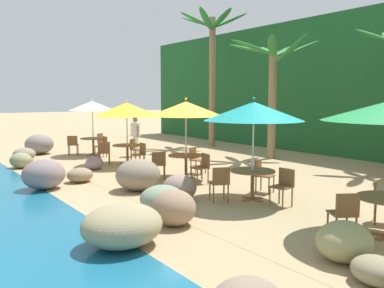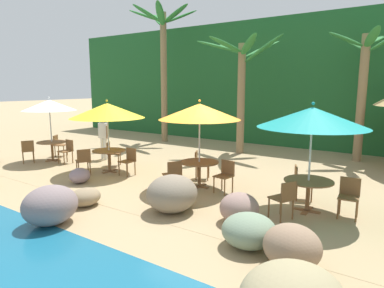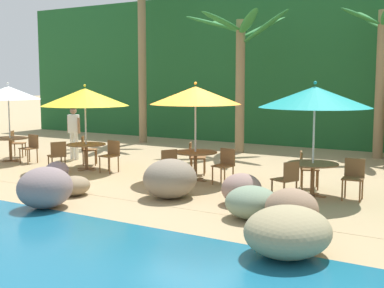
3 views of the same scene
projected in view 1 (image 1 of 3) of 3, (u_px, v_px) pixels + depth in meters
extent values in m
plane|color=tan|center=(184.00, 178.00, 12.65)|extent=(120.00, 120.00, 0.00)
cube|color=tan|center=(184.00, 178.00, 12.65)|extent=(18.00, 5.20, 0.01)
cube|color=#1E5628|center=(355.00, 86.00, 17.56)|extent=(28.00, 2.40, 6.00)
ellipsoid|color=gray|center=(44.00, 174.00, 11.09)|extent=(1.01, 1.16, 0.83)
ellipsoid|color=gray|center=(138.00, 175.00, 10.97)|extent=(1.14, 1.22, 0.85)
ellipsoid|color=gray|center=(180.00, 188.00, 9.89)|extent=(0.83, 0.83, 0.64)
ellipsoid|color=#8C8B59|center=(344.00, 241.00, 6.24)|extent=(0.83, 0.90, 0.62)
ellipsoid|color=#88865A|center=(21.00, 160.00, 14.46)|extent=(0.78, 0.75, 0.55)
ellipsoid|color=#93745A|center=(174.00, 208.00, 7.98)|extent=(0.92, 0.86, 0.71)
ellipsoid|color=gray|center=(162.00, 199.00, 8.85)|extent=(0.98, 0.98, 0.61)
ellipsoid|color=gray|center=(24.00, 154.00, 16.17)|extent=(0.93, 0.86, 0.52)
ellipsoid|color=gray|center=(94.00, 163.00, 14.13)|extent=(0.58, 0.62, 0.46)
ellipsoid|color=gray|center=(39.00, 144.00, 17.96)|extent=(1.15, 1.22, 0.89)
ellipsoid|color=#998C65|center=(122.00, 225.00, 6.84)|extent=(1.25, 1.40, 0.73)
ellipsoid|color=#8E785A|center=(80.00, 175.00, 12.06)|extent=(0.66, 0.77, 0.43)
ellipsoid|color=gray|center=(377.00, 271.00, 5.46)|extent=(0.69, 0.61, 0.38)
cylinder|color=silver|center=(93.00, 129.00, 17.64)|extent=(0.04, 0.04, 2.24)
cone|color=white|center=(92.00, 106.00, 17.52)|extent=(1.97, 1.97, 0.41)
sphere|color=white|center=(92.00, 99.00, 17.49)|extent=(0.07, 0.07, 0.07)
cube|color=brown|center=(94.00, 155.00, 17.76)|extent=(0.60, 0.12, 0.03)
cube|color=brown|center=(94.00, 155.00, 17.76)|extent=(0.12, 0.60, 0.03)
cylinder|color=brown|center=(93.00, 147.00, 17.72)|extent=(0.09, 0.09, 0.71)
cylinder|color=brown|center=(93.00, 138.00, 17.68)|extent=(1.10, 1.10, 0.03)
cylinder|color=brown|center=(98.00, 153.00, 16.79)|extent=(0.04, 0.04, 0.45)
cylinder|color=brown|center=(95.00, 152.00, 17.09)|extent=(0.04, 0.04, 0.45)
cylinder|color=brown|center=(106.00, 152.00, 16.99)|extent=(0.04, 0.04, 0.45)
cylinder|color=brown|center=(103.00, 151.00, 17.29)|extent=(0.04, 0.04, 0.45)
cube|color=brown|center=(101.00, 146.00, 17.01)|extent=(0.43, 0.43, 0.03)
cube|color=brown|center=(105.00, 141.00, 17.10)|extent=(0.42, 0.05, 0.42)
cylinder|color=brown|center=(110.00, 147.00, 18.64)|extent=(0.04, 0.04, 0.45)
cylinder|color=brown|center=(105.00, 148.00, 18.30)|extent=(0.04, 0.04, 0.45)
cylinder|color=brown|center=(103.00, 147.00, 18.76)|extent=(0.04, 0.04, 0.45)
cylinder|color=brown|center=(99.00, 148.00, 18.43)|extent=(0.04, 0.04, 0.45)
cube|color=brown|center=(104.00, 142.00, 18.50)|extent=(0.58, 0.58, 0.03)
cube|color=brown|center=(100.00, 138.00, 18.55)|extent=(0.26, 0.37, 0.42)
cylinder|color=brown|center=(70.00, 150.00, 17.76)|extent=(0.04, 0.04, 0.45)
cylinder|color=brown|center=(78.00, 150.00, 17.82)|extent=(0.04, 0.04, 0.45)
cylinder|color=brown|center=(68.00, 151.00, 17.41)|extent=(0.04, 0.04, 0.45)
cylinder|color=brown|center=(77.00, 151.00, 17.47)|extent=(0.04, 0.04, 0.45)
cube|color=brown|center=(73.00, 145.00, 17.59)|extent=(0.57, 0.57, 0.03)
cube|color=brown|center=(72.00, 141.00, 17.37)|extent=(0.23, 0.39, 0.42)
cylinder|color=silver|center=(127.00, 136.00, 15.14)|extent=(0.04, 0.04, 2.16)
cone|color=yellow|center=(127.00, 109.00, 15.02)|extent=(2.45, 2.45, 0.49)
sphere|color=yellow|center=(127.00, 101.00, 14.99)|extent=(0.07, 0.07, 0.07)
cube|color=brown|center=(128.00, 164.00, 15.26)|extent=(0.60, 0.12, 0.03)
cube|color=brown|center=(128.00, 164.00, 15.26)|extent=(0.12, 0.60, 0.03)
cylinder|color=brown|center=(128.00, 155.00, 15.22)|extent=(0.09, 0.09, 0.71)
cylinder|color=brown|center=(127.00, 145.00, 15.18)|extent=(1.10, 1.10, 0.03)
cylinder|color=brown|center=(136.00, 163.00, 14.29)|extent=(0.04, 0.04, 0.45)
cylinder|color=brown|center=(131.00, 161.00, 14.58)|extent=(0.04, 0.04, 0.45)
cylinder|color=brown|center=(145.00, 162.00, 14.49)|extent=(0.04, 0.04, 0.45)
cylinder|color=brown|center=(140.00, 160.00, 14.79)|extent=(0.04, 0.04, 0.45)
cube|color=brown|center=(138.00, 155.00, 14.51)|extent=(0.43, 0.43, 0.03)
cube|color=brown|center=(143.00, 149.00, 14.60)|extent=(0.42, 0.05, 0.42)
cylinder|color=brown|center=(143.00, 155.00, 16.15)|extent=(0.04, 0.04, 0.45)
cylinder|color=brown|center=(140.00, 156.00, 15.81)|extent=(0.04, 0.04, 0.45)
cylinder|color=brown|center=(135.00, 155.00, 16.26)|extent=(0.04, 0.04, 0.45)
cylinder|color=brown|center=(131.00, 156.00, 15.92)|extent=(0.04, 0.04, 0.45)
cube|color=brown|center=(137.00, 149.00, 16.01)|extent=(0.59, 0.59, 0.03)
cube|color=brown|center=(133.00, 144.00, 16.05)|extent=(0.28, 0.36, 0.42)
cylinder|color=brown|center=(100.00, 158.00, 15.26)|extent=(0.04, 0.04, 0.45)
cylinder|color=brown|center=(110.00, 158.00, 15.31)|extent=(0.04, 0.04, 0.45)
cylinder|color=brown|center=(99.00, 160.00, 14.91)|extent=(0.04, 0.04, 0.45)
cylinder|color=brown|center=(109.00, 160.00, 14.96)|extent=(0.04, 0.04, 0.45)
cube|color=brown|center=(104.00, 153.00, 15.09)|extent=(0.57, 0.57, 0.03)
cube|color=brown|center=(104.00, 148.00, 14.87)|extent=(0.23, 0.39, 0.42)
cylinder|color=silver|center=(186.00, 142.00, 12.49)|extent=(0.04, 0.04, 2.26)
cone|color=orange|center=(186.00, 109.00, 12.37)|extent=(2.28, 2.28, 0.44)
sphere|color=orange|center=(186.00, 99.00, 12.33)|extent=(0.07, 0.07, 0.07)
cube|color=brown|center=(186.00, 178.00, 12.61)|extent=(0.60, 0.12, 0.03)
cube|color=brown|center=(186.00, 178.00, 12.61)|extent=(0.12, 0.60, 0.03)
cylinder|color=brown|center=(186.00, 167.00, 12.57)|extent=(0.09, 0.09, 0.71)
cylinder|color=brown|center=(186.00, 155.00, 12.53)|extent=(1.10, 1.10, 0.03)
cylinder|color=brown|center=(197.00, 178.00, 11.61)|extent=(0.04, 0.04, 0.45)
cylinder|color=brown|center=(191.00, 176.00, 11.92)|extent=(0.04, 0.04, 0.45)
cylinder|color=brown|center=(208.00, 176.00, 11.78)|extent=(0.04, 0.04, 0.45)
cylinder|color=brown|center=(202.00, 174.00, 12.09)|extent=(0.04, 0.04, 0.45)
cube|color=brown|center=(200.00, 168.00, 11.82)|extent=(0.47, 0.47, 0.03)
cube|color=brown|center=(206.00, 161.00, 11.89)|extent=(0.42, 0.09, 0.42)
cylinder|color=brown|center=(206.00, 167.00, 13.42)|extent=(0.04, 0.04, 0.45)
cylinder|color=brown|center=(201.00, 168.00, 13.10)|extent=(0.04, 0.04, 0.45)
cylinder|color=brown|center=(196.00, 166.00, 13.58)|extent=(0.04, 0.04, 0.45)
cylinder|color=brown|center=(191.00, 168.00, 13.26)|extent=(0.04, 0.04, 0.45)
cube|color=brown|center=(198.00, 160.00, 13.31)|extent=(0.56, 0.56, 0.03)
cube|color=brown|center=(193.00, 154.00, 13.38)|extent=(0.22, 0.39, 0.42)
cylinder|color=brown|center=(152.00, 171.00, 12.63)|extent=(0.04, 0.04, 0.45)
cylinder|color=brown|center=(164.00, 171.00, 12.68)|extent=(0.04, 0.04, 0.45)
cylinder|color=brown|center=(153.00, 173.00, 12.28)|extent=(0.04, 0.04, 0.45)
cylinder|color=brown|center=(165.00, 173.00, 12.32)|extent=(0.04, 0.04, 0.45)
cube|color=brown|center=(158.00, 164.00, 12.45)|extent=(0.57, 0.57, 0.03)
cube|color=brown|center=(159.00, 159.00, 12.23)|extent=(0.23, 0.39, 0.42)
cylinder|color=silver|center=(253.00, 154.00, 9.86)|extent=(0.04, 0.04, 2.27)
cone|color=teal|center=(254.00, 111.00, 9.74)|extent=(2.41, 2.41, 0.45)
sphere|color=teal|center=(254.00, 98.00, 9.71)|extent=(0.07, 0.07, 0.07)
cube|color=brown|center=(252.00, 199.00, 9.99)|extent=(0.60, 0.12, 0.03)
cube|color=brown|center=(252.00, 199.00, 9.99)|extent=(0.12, 0.60, 0.03)
cylinder|color=brown|center=(252.00, 185.00, 9.95)|extent=(0.09, 0.09, 0.71)
cylinder|color=brown|center=(253.00, 171.00, 9.91)|extent=(1.10, 1.10, 0.03)
cylinder|color=brown|center=(283.00, 200.00, 9.08)|extent=(0.04, 0.04, 0.45)
cylinder|color=brown|center=(270.00, 197.00, 9.35)|extent=(0.04, 0.04, 0.45)
cylinder|color=brown|center=(292.00, 197.00, 9.32)|extent=(0.04, 0.04, 0.45)
cylinder|color=brown|center=(279.00, 195.00, 9.58)|extent=(0.04, 0.04, 0.45)
cube|color=brown|center=(281.00, 187.00, 9.31)|extent=(0.46, 0.46, 0.03)
cube|color=brown|center=(287.00, 177.00, 9.42)|extent=(0.42, 0.08, 0.42)
cylinder|color=brown|center=(274.00, 184.00, 10.75)|extent=(0.04, 0.04, 0.45)
cylinder|color=brown|center=(269.00, 187.00, 10.45)|extent=(0.04, 0.04, 0.45)
cylinder|color=brown|center=(261.00, 183.00, 10.93)|extent=(0.04, 0.04, 0.45)
cylinder|color=brown|center=(256.00, 185.00, 10.63)|extent=(0.04, 0.04, 0.45)
cube|color=brown|center=(265.00, 176.00, 10.66)|extent=(0.55, 0.55, 0.03)
cube|color=brown|center=(258.00, 168.00, 10.74)|extent=(0.20, 0.40, 0.42)
cylinder|color=brown|center=(210.00, 191.00, 9.93)|extent=(0.04, 0.04, 0.45)
cylinder|color=brown|center=(224.00, 191.00, 10.00)|extent=(0.04, 0.04, 0.45)
cylinder|color=brown|center=(214.00, 195.00, 9.58)|extent=(0.04, 0.04, 0.45)
cylinder|color=brown|center=(228.00, 194.00, 9.66)|extent=(0.04, 0.04, 0.45)
cube|color=brown|center=(219.00, 183.00, 9.77)|extent=(0.56, 0.56, 0.03)
cube|color=brown|center=(221.00, 176.00, 9.55)|extent=(0.20, 0.40, 0.42)
cylinder|color=brown|center=(375.00, 210.00, 8.30)|extent=(0.04, 0.04, 0.45)
cylinder|color=brown|center=(375.00, 214.00, 7.97)|extent=(0.04, 0.04, 0.45)
cube|color=brown|center=(375.00, 191.00, 8.09)|extent=(0.25, 0.38, 0.42)
cylinder|color=brown|center=(328.00, 224.00, 7.38)|extent=(0.04, 0.04, 0.45)
cylinder|color=brown|center=(347.00, 223.00, 7.41)|extent=(0.04, 0.04, 0.45)
cylinder|color=brown|center=(336.00, 230.00, 7.03)|extent=(0.04, 0.04, 0.45)
cylinder|color=brown|center=(356.00, 230.00, 7.05)|extent=(0.04, 0.04, 0.45)
cube|color=brown|center=(342.00, 213.00, 7.19)|extent=(0.58, 0.58, 0.03)
cube|color=brown|center=(348.00, 206.00, 6.97)|extent=(0.25, 0.38, 0.42)
cylinder|color=olive|center=(212.00, 83.00, 20.57)|extent=(0.32, 0.32, 6.46)
ellipsoid|color=#2D7A38|center=(222.00, 18.00, 19.44)|extent=(1.71, 0.61, 0.77)
ellipsoid|color=#2D7A38|center=(230.00, 21.00, 20.07)|extent=(1.45, 1.43, 0.77)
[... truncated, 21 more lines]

